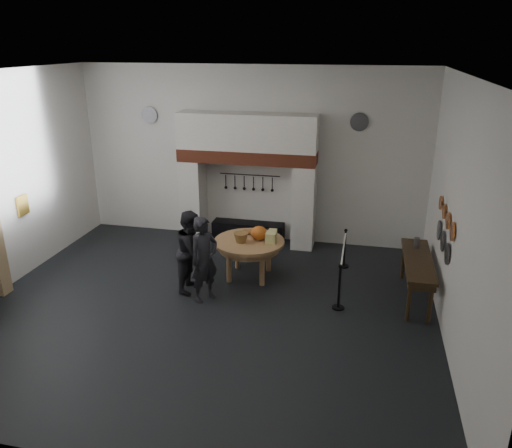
% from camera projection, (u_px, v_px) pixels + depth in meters
% --- Properties ---
extents(floor, '(9.00, 8.00, 0.02)m').
position_uv_depth(floor, '(206.00, 308.00, 9.98)').
color(floor, black).
rests_on(floor, ground).
extents(ceiling, '(9.00, 8.00, 0.02)m').
position_uv_depth(ceiling, '(196.00, 74.00, 8.42)').
color(ceiling, silver).
rests_on(ceiling, wall_back).
extents(wall_back, '(9.00, 0.02, 4.50)m').
position_uv_depth(wall_back, '(250.00, 155.00, 12.86)').
color(wall_back, silver).
rests_on(wall_back, floor).
extents(wall_front, '(9.00, 0.02, 4.50)m').
position_uv_depth(wall_front, '(87.00, 308.00, 5.54)').
color(wall_front, silver).
rests_on(wall_front, floor).
extents(wall_right, '(0.02, 8.00, 4.50)m').
position_uv_depth(wall_right, '(459.00, 219.00, 8.29)').
color(wall_right, silver).
rests_on(wall_right, floor).
extents(chimney_pier_left, '(0.55, 0.70, 2.15)m').
position_uv_depth(chimney_pier_left, '(194.00, 199.00, 13.25)').
color(chimney_pier_left, silver).
rests_on(chimney_pier_left, floor).
extents(chimney_pier_right, '(0.55, 0.70, 2.15)m').
position_uv_depth(chimney_pier_right, '(304.00, 207.00, 12.65)').
color(chimney_pier_right, silver).
rests_on(chimney_pier_right, floor).
extents(hearth_brick_band, '(3.50, 0.72, 0.32)m').
position_uv_depth(hearth_brick_band, '(247.00, 156.00, 12.52)').
color(hearth_brick_band, '#9E442B').
rests_on(hearth_brick_band, chimney_pier_left).
extents(chimney_hood, '(3.50, 0.70, 0.90)m').
position_uv_depth(chimney_hood, '(247.00, 132.00, 12.31)').
color(chimney_hood, silver).
rests_on(chimney_hood, hearth_brick_band).
extents(iron_range, '(1.90, 0.45, 0.50)m').
position_uv_depth(iron_range, '(248.00, 231.00, 13.30)').
color(iron_range, black).
rests_on(iron_range, floor).
extents(utensil_rail, '(1.60, 0.02, 0.02)m').
position_uv_depth(utensil_rail, '(250.00, 175.00, 12.96)').
color(utensil_rail, black).
rests_on(utensil_rail, wall_back).
extents(wall_plaque, '(0.05, 0.34, 0.44)m').
position_uv_depth(wall_plaque, '(23.00, 205.00, 11.06)').
color(wall_plaque, gold).
rests_on(wall_plaque, wall_left).
extents(work_table, '(1.61, 1.61, 0.07)m').
position_uv_depth(work_table, '(249.00, 242.00, 11.06)').
color(work_table, tan).
rests_on(work_table, floor).
extents(pumpkin, '(0.36, 0.36, 0.31)m').
position_uv_depth(pumpkin, '(259.00, 233.00, 11.04)').
color(pumpkin, '#CA5C1C').
rests_on(pumpkin, work_table).
extents(cheese_block_big, '(0.22, 0.22, 0.24)m').
position_uv_depth(cheese_block_big, '(271.00, 238.00, 10.86)').
color(cheese_block_big, '#D2CF7D').
rests_on(cheese_block_big, work_table).
extents(cheese_block_small, '(0.18, 0.18, 0.20)m').
position_uv_depth(cheese_block_small, '(273.00, 234.00, 11.14)').
color(cheese_block_small, '#D5C37F').
rests_on(cheese_block_small, work_table).
extents(wicker_basket, '(0.33, 0.33, 0.22)m').
position_uv_depth(wicker_basket, '(241.00, 238.00, 10.90)').
color(wicker_basket, olive).
rests_on(wicker_basket, work_table).
extents(bread_loaf, '(0.31, 0.18, 0.13)m').
position_uv_depth(bread_loaf, '(248.00, 232.00, 11.37)').
color(bread_loaf, olive).
rests_on(bread_loaf, work_table).
extents(visitor_near, '(0.72, 0.78, 1.79)m').
position_uv_depth(visitor_near, '(204.00, 259.00, 10.04)').
color(visitor_near, black).
rests_on(visitor_near, floor).
extents(visitor_far, '(0.71, 0.89, 1.76)m').
position_uv_depth(visitor_far, '(192.00, 251.00, 10.49)').
color(visitor_far, black).
rests_on(visitor_far, floor).
extents(side_table, '(0.55, 2.20, 0.06)m').
position_uv_depth(side_table, '(418.00, 260.00, 10.06)').
color(side_table, '#372614').
rests_on(side_table, floor).
extents(pewter_jug, '(0.12, 0.12, 0.22)m').
position_uv_depth(pewter_jug, '(417.00, 243.00, 10.56)').
color(pewter_jug, '#55555A').
rests_on(pewter_jug, side_table).
extents(copper_pan_a, '(0.03, 0.34, 0.34)m').
position_uv_depth(copper_pan_a, '(452.00, 231.00, 8.58)').
color(copper_pan_a, '#C6662D').
rests_on(copper_pan_a, wall_right).
extents(copper_pan_b, '(0.03, 0.32, 0.32)m').
position_uv_depth(copper_pan_b, '(448.00, 221.00, 9.09)').
color(copper_pan_b, '#C6662D').
rests_on(copper_pan_b, wall_right).
extents(copper_pan_c, '(0.03, 0.30, 0.30)m').
position_uv_depth(copper_pan_c, '(444.00, 211.00, 9.59)').
color(copper_pan_c, '#C6662D').
rests_on(copper_pan_c, wall_right).
extents(copper_pan_d, '(0.03, 0.28, 0.28)m').
position_uv_depth(copper_pan_d, '(441.00, 203.00, 10.09)').
color(copper_pan_d, '#C6662D').
rests_on(copper_pan_d, wall_right).
extents(pewter_plate_left, '(0.03, 0.40, 0.40)m').
position_uv_depth(pewter_plate_left, '(447.00, 254.00, 8.94)').
color(pewter_plate_left, '#4C4C51').
rests_on(pewter_plate_left, wall_right).
extents(pewter_plate_mid, '(0.03, 0.40, 0.40)m').
position_uv_depth(pewter_plate_mid, '(443.00, 241.00, 9.49)').
color(pewter_plate_mid, '#4C4C51').
rests_on(pewter_plate_mid, wall_right).
extents(pewter_plate_right, '(0.03, 0.40, 0.40)m').
position_uv_depth(pewter_plate_right, '(439.00, 230.00, 10.04)').
color(pewter_plate_right, '#4C4C51').
rests_on(pewter_plate_right, wall_right).
extents(pewter_plate_back_left, '(0.44, 0.03, 0.44)m').
position_uv_depth(pewter_plate_back_left, '(149.00, 115.00, 13.04)').
color(pewter_plate_back_left, '#4C4C51').
rests_on(pewter_plate_back_left, wall_back).
extents(pewter_plate_back_right, '(0.44, 0.03, 0.44)m').
position_uv_depth(pewter_plate_back_right, '(359.00, 122.00, 11.95)').
color(pewter_plate_back_right, '#4C4C51').
rests_on(pewter_plate_back_right, wall_back).
extents(barrier_post_near, '(0.05, 0.05, 0.90)m').
position_uv_depth(barrier_post_near, '(339.00, 288.00, 9.83)').
color(barrier_post_near, black).
rests_on(barrier_post_near, floor).
extents(barrier_post_far, '(0.05, 0.05, 0.90)m').
position_uv_depth(barrier_post_far, '(345.00, 249.00, 11.66)').
color(barrier_post_far, black).
rests_on(barrier_post_far, floor).
extents(barrier_rope, '(0.04, 2.00, 0.04)m').
position_uv_depth(barrier_rope, '(343.00, 250.00, 10.61)').
color(barrier_rope, silver).
rests_on(barrier_rope, barrier_post_near).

